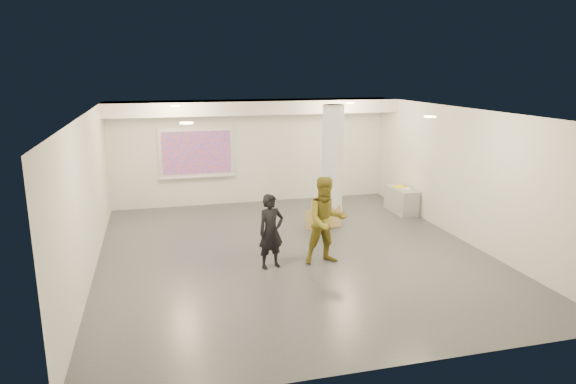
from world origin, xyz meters
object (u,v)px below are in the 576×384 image
object	(u,v)px
projection_screen	(197,153)
column	(332,166)
credenza	(401,200)
woman	(271,231)
man	(326,221)

from	to	relation	value
projection_screen	column	bearing A→B (deg)	-40.56
credenza	woman	distance (m)	5.31
projection_screen	man	world-z (taller)	projection_screen
column	credenza	distance (m)	2.57
credenza	man	world-z (taller)	man
column	projection_screen	distance (m)	4.08
column	man	bearing A→B (deg)	-111.75
projection_screen	woman	bearing A→B (deg)	-79.20
column	woman	bearing A→B (deg)	-130.68
column	woman	world-z (taller)	column
man	projection_screen	bearing A→B (deg)	110.26
woman	man	bearing A→B (deg)	-16.79
column	projection_screen	world-z (taller)	column
column	credenza	world-z (taller)	column
credenza	projection_screen	bearing A→B (deg)	157.85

